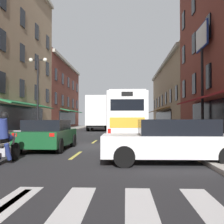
{
  "coord_description": "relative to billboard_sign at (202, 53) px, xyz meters",
  "views": [
    {
      "loc": [
        1.96,
        -14.32,
        1.43
      ],
      "look_at": [
        0.99,
        5.24,
        1.93
      ],
      "focal_mm": 44.22,
      "sensor_mm": 36.0,
      "label": 1
    }
  ],
  "objects": [
    {
      "name": "ground_plane",
      "position": [
        -7.05,
        -4.2,
        -5.91
      ],
      "size": [
        34.8,
        80.0,
        0.1
      ],
      "primitive_type": "cube",
      "color": "#28282B"
    },
    {
      "name": "lane_centre_dashes",
      "position": [
        -7.05,
        -4.45,
        -5.86
      ],
      "size": [
        0.14,
        73.9,
        0.01
      ],
      "color": "#DBCC4C",
      "rests_on": "ground"
    },
    {
      "name": "crosswalk_near",
      "position": [
        -7.05,
        -14.2,
        -5.86
      ],
      "size": [
        7.1,
        2.8,
        0.01
      ],
      "color": "silver",
      "rests_on": "ground"
    },
    {
      "name": "sidewalk_right",
      "position": [
        -1.15,
        -4.2,
        -5.79
      ],
      "size": [
        3.0,
        80.0,
        0.14
      ],
      "primitive_type": "cube",
      "color": "#A39E93",
      "rests_on": "ground"
    },
    {
      "name": "billboard_sign",
      "position": [
        0.0,
        0.0,
        0.0
      ],
      "size": [
        0.4,
        2.67,
        7.56
      ],
      "color": "black",
      "rests_on": "sidewalk_right"
    },
    {
      "name": "transit_bus",
      "position": [
        -4.98,
        4.16,
        -4.12
      ],
      "size": [
        2.68,
        11.64,
        3.33
      ],
      "color": "white",
      "rests_on": "ground"
    },
    {
      "name": "box_truck",
      "position": [
        -8.44,
        15.41,
        -3.77
      ],
      "size": [
        2.49,
        6.98,
        4.13
      ],
      "color": "white",
      "rests_on": "ground"
    },
    {
      "name": "sedan_near",
      "position": [
        -3.58,
        -9.5,
        -5.14
      ],
      "size": [
        4.48,
        1.99,
        1.42
      ],
      "color": "silver",
      "rests_on": "ground"
    },
    {
      "name": "sedan_mid",
      "position": [
        -8.69,
        -5.83,
        -5.15
      ],
      "size": [
        1.98,
        4.31,
        1.39
      ],
      "color": "#144723",
      "rests_on": "ground"
    },
    {
      "name": "sedan_far",
      "position": [
        -8.61,
        27.44,
        -5.19
      ],
      "size": [
        2.0,
        4.48,
        1.29
      ],
      "color": "maroon",
      "rests_on": "ground"
    },
    {
      "name": "motorcycle_rider",
      "position": [
        -8.95,
        -9.93,
        -5.15
      ],
      "size": [
        0.62,
        2.07,
        1.66
      ],
      "color": "black",
      "rests_on": "ground"
    },
    {
      "name": "street_lamp_twin",
      "position": [
        -11.78,
        2.12,
        -2.44
      ],
      "size": [
        1.42,
        0.32,
        5.97
      ],
      "color": "black",
      "rests_on": "sidewalk_left"
    }
  ]
}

